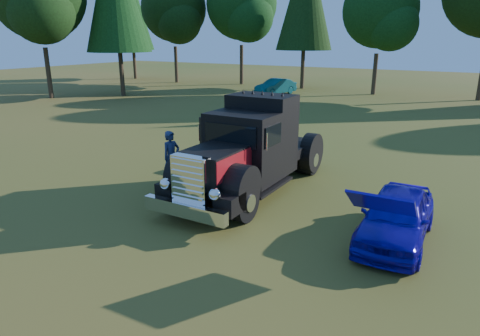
% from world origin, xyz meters
% --- Properties ---
extents(ground, '(120.00, 120.00, 0.00)m').
position_xyz_m(ground, '(0.00, 0.00, 0.00)').
color(ground, '#324C16').
rests_on(ground, ground).
extents(diamond_t_truck, '(3.27, 7.16, 3.00)m').
position_xyz_m(diamond_t_truck, '(-1.47, 2.95, 1.28)').
color(diamond_t_truck, black).
rests_on(diamond_t_truck, ground).
extents(hotrod_coupe, '(1.61, 4.07, 1.89)m').
position_xyz_m(hotrod_coupe, '(3.30, 1.69, 0.65)').
color(hotrod_coupe, '#082FBC').
rests_on(hotrod_coupe, ground).
extents(spectator_near, '(0.57, 0.74, 1.80)m').
position_xyz_m(spectator_near, '(-4.09, 2.36, 0.90)').
color(spectator_near, '#1D2C44').
rests_on(spectator_near, ground).
extents(spectator_far, '(0.89, 0.97, 1.60)m').
position_xyz_m(spectator_far, '(-3.07, 3.27, 0.80)').
color(spectator_far, '#1A213E').
rests_on(spectator_far, ground).
extents(distant_teal_car, '(2.47, 4.25, 1.33)m').
position_xyz_m(distant_teal_car, '(-11.25, 25.20, 0.66)').
color(distant_teal_car, '#0A3F3A').
rests_on(distant_teal_car, ground).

